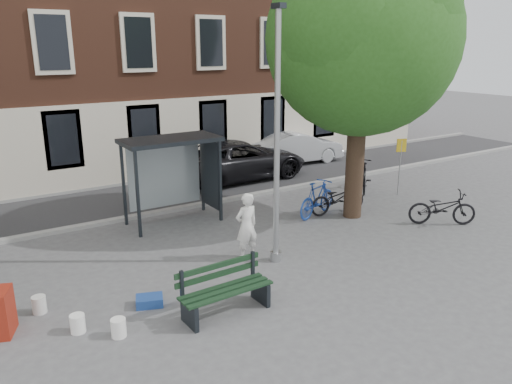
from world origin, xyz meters
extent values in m
plane|color=#4C4C4F|center=(0.00, 0.00, 0.00)|extent=(90.00, 90.00, 0.00)
cube|color=#28282B|center=(0.00, 7.00, 0.01)|extent=(40.00, 4.00, 0.01)
cube|color=gray|center=(0.00, 5.00, 0.06)|extent=(40.00, 0.25, 0.12)
cube|color=gray|center=(0.00, 9.00, 0.06)|extent=(40.00, 0.25, 0.12)
cube|color=brown|center=(0.00, 13.00, 7.00)|extent=(30.00, 8.00, 14.00)
cylinder|color=#9EA0A3|center=(0.00, 0.00, 3.00)|extent=(0.14, 0.14, 6.00)
cylinder|color=#9EA0A3|center=(0.00, 0.00, 0.12)|extent=(0.28, 0.28, 0.24)
cube|color=#1E2328|center=(0.00, 0.00, 6.05)|extent=(0.18, 0.35, 0.12)
cylinder|color=black|center=(4.00, 1.50, 1.70)|extent=(0.56, 0.56, 3.40)
sphere|color=#255319|center=(4.00, 1.50, 5.40)|extent=(5.60, 5.60, 5.60)
sphere|color=#255319|center=(4.90, 1.90, 5.90)|extent=(3.92, 3.92, 3.92)
sphere|color=#255319|center=(3.20, 1.20, 5.70)|extent=(4.20, 4.20, 4.20)
sphere|color=#255319|center=(4.20, 0.60, 6.00)|extent=(3.64, 3.64, 3.64)
cube|color=#1E2328|center=(-2.30, 3.40, 1.25)|extent=(0.08, 0.08, 2.50)
cube|color=#1E2328|center=(0.30, 3.40, 1.25)|extent=(0.08, 0.08, 2.50)
cube|color=#1E2328|center=(-2.30, 4.60, 1.25)|extent=(0.08, 0.08, 2.50)
cube|color=#1E2328|center=(0.30, 4.60, 1.25)|extent=(0.08, 0.08, 2.50)
cube|color=#1E2328|center=(-1.00, 4.00, 2.56)|extent=(2.85, 1.45, 0.12)
cube|color=#8C999E|center=(-1.00, 4.60, 1.38)|extent=(2.34, 0.04, 2.00)
cube|color=#1E2328|center=(0.30, 4.00, 1.38)|extent=(0.12, 1.14, 2.12)
cube|color=#D84C19|center=(0.37, 4.00, 1.38)|extent=(0.02, 0.90, 1.62)
imported|color=white|center=(-0.52, 0.55, 0.86)|extent=(0.65, 0.45, 1.72)
cube|color=#1E2328|center=(-3.14, -1.61, 0.25)|extent=(0.11, 0.61, 0.50)
cube|color=#1E2328|center=(-1.47, -1.56, 0.25)|extent=(0.11, 0.61, 0.50)
cube|color=black|center=(-2.30, -1.78, 0.52)|extent=(1.95, 0.19, 0.04)
cube|color=black|center=(-2.30, -1.58, 0.52)|extent=(1.95, 0.19, 0.04)
cube|color=black|center=(-2.31, -1.38, 0.52)|extent=(1.95, 0.19, 0.04)
cube|color=black|center=(-2.31, -1.27, 0.74)|extent=(1.94, 0.12, 0.11)
cube|color=black|center=(-2.31, -1.27, 0.94)|extent=(1.94, 0.12, 0.11)
imported|color=black|center=(3.77, 1.95, 0.51)|extent=(2.04, 0.96, 1.03)
imported|color=navy|center=(3.08, 2.14, 0.58)|extent=(1.99, 1.14, 1.15)
imported|color=black|center=(5.76, -0.50, 0.52)|extent=(2.01, 1.72, 1.04)
imported|color=black|center=(6.28, 3.36, 0.59)|extent=(1.71, 1.85, 1.18)
imported|color=black|center=(3.37, 7.43, 0.78)|extent=(5.67, 2.67, 1.57)
imported|color=#B3B6BC|center=(6.98, 8.40, 0.72)|extent=(4.48, 1.79, 1.45)
cube|color=navy|center=(-3.50, -0.42, 0.10)|extent=(0.65, 0.57, 0.20)
cylinder|color=white|center=(-4.41, -1.22, 0.18)|extent=(0.32, 0.32, 0.36)
cylinder|color=white|center=(-5.01, -0.66, 0.18)|extent=(0.29, 0.29, 0.36)
cylinder|color=silver|center=(-5.49, 0.50, 0.18)|extent=(0.31, 0.31, 0.36)
cylinder|color=#9EA0A3|center=(7.00, 2.33, 1.00)|extent=(0.04, 0.04, 2.00)
cube|color=gold|center=(7.00, 2.33, 1.83)|extent=(0.34, 0.17, 0.47)
camera|label=1|loc=(-6.66, -9.48, 5.24)|focal=35.00mm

